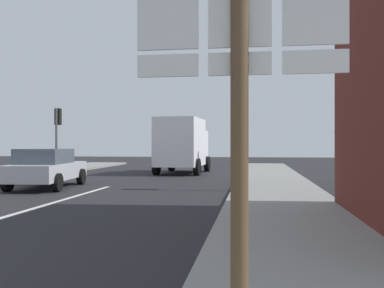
{
  "coord_description": "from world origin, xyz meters",
  "views": [
    {
      "loc": [
        5.55,
        -3.72,
        1.65
      ],
      "look_at": [
        3.12,
        12.94,
        1.65
      ],
      "focal_mm": 39.9,
      "sensor_mm": 36.0,
      "label": 1
    }
  ],
  "objects_px": {
    "traffic_light_far_left": "(58,125)",
    "delivery_truck": "(183,144)",
    "route_sign_post": "(239,98)",
    "traffic_light_near_right": "(241,116)",
    "traffic_light_far_right": "(246,130)",
    "sedan_far": "(47,168)"
  },
  "relations": [
    {
      "from": "traffic_light_far_left",
      "to": "delivery_truck",
      "type": "bearing_deg",
      "value": 13.31
    },
    {
      "from": "route_sign_post",
      "to": "traffic_light_near_right",
      "type": "xyz_separation_m",
      "value": [
        -0.33,
        11.86,
        0.63
      ]
    },
    {
      "from": "traffic_light_near_right",
      "to": "traffic_light_far_right",
      "type": "xyz_separation_m",
      "value": [
        0.0,
        7.38,
        -0.23
      ]
    },
    {
      "from": "route_sign_post",
      "to": "traffic_light_far_left",
      "type": "relative_size",
      "value": 0.89
    },
    {
      "from": "route_sign_post",
      "to": "delivery_truck",
      "type": "bearing_deg",
      "value": 100.82
    },
    {
      "from": "traffic_light_far_left",
      "to": "traffic_light_near_right",
      "type": "bearing_deg",
      "value": -33.64
    },
    {
      "from": "sedan_far",
      "to": "traffic_light_far_right",
      "type": "xyz_separation_m",
      "value": [
        7.25,
        7.59,
        1.64
      ]
    },
    {
      "from": "delivery_truck",
      "to": "traffic_light_near_right",
      "type": "distance_m",
      "value": 9.14
    },
    {
      "from": "traffic_light_far_left",
      "to": "sedan_far",
      "type": "bearing_deg",
      "value": -67.11
    },
    {
      "from": "delivery_truck",
      "to": "traffic_light_near_right",
      "type": "xyz_separation_m",
      "value": [
        3.53,
        -8.37,
        0.98
      ]
    },
    {
      "from": "traffic_light_near_right",
      "to": "traffic_light_far_right",
      "type": "relative_size",
      "value": 1.1
    },
    {
      "from": "sedan_far",
      "to": "traffic_light_far_right",
      "type": "bearing_deg",
      "value": 46.31
    },
    {
      "from": "sedan_far",
      "to": "delivery_truck",
      "type": "height_order",
      "value": "delivery_truck"
    },
    {
      "from": "sedan_far",
      "to": "route_sign_post",
      "type": "relative_size",
      "value": 1.36
    },
    {
      "from": "route_sign_post",
      "to": "traffic_light_far_left",
      "type": "distance_m",
      "value": 21.43
    },
    {
      "from": "delivery_truck",
      "to": "traffic_light_far_right",
      "type": "distance_m",
      "value": 3.74
    },
    {
      "from": "traffic_light_near_right",
      "to": "sedan_far",
      "type": "bearing_deg",
      "value": -178.35
    },
    {
      "from": "traffic_light_far_left",
      "to": "traffic_light_far_right",
      "type": "distance_m",
      "value": 10.23
    },
    {
      "from": "sedan_far",
      "to": "route_sign_post",
      "type": "xyz_separation_m",
      "value": [
        7.59,
        -11.65,
        1.24
      ]
    },
    {
      "from": "sedan_far",
      "to": "delivery_truck",
      "type": "distance_m",
      "value": 9.39
    },
    {
      "from": "delivery_truck",
      "to": "traffic_light_far_left",
      "type": "height_order",
      "value": "traffic_light_far_left"
    },
    {
      "from": "sedan_far",
      "to": "route_sign_post",
      "type": "distance_m",
      "value": 13.96
    }
  ]
}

